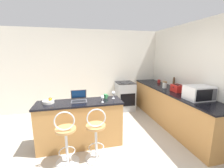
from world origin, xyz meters
TOP-DOWN VIEW (x-y plane):
  - ground_plane at (0.00, 0.00)m, footprint 20.00×20.00m
  - wall_back at (0.00, 2.70)m, footprint 12.00×0.06m
  - wall_right at (2.22, 0.00)m, footprint 0.06×12.00m
  - breakfast_bar at (-0.50, 0.65)m, footprint 1.67×0.53m
  - counter_right at (1.86, 1.08)m, footprint 0.68×3.20m
  - bar_stool_near at (-0.75, 0.13)m, footprint 0.40×0.40m
  - bar_stool_far at (-0.25, 0.13)m, footprint 0.40×0.40m
  - laptop at (-0.51, 0.73)m, footprint 0.31×0.29m
  - microwave at (1.89, 0.24)m, footprint 0.52×0.38m
  - toaster at (1.89, 0.91)m, footprint 0.24×0.27m
  - stove_range at (1.00, 2.35)m, footprint 0.57×0.61m
  - mug_green at (0.05, 0.77)m, footprint 0.10×0.08m
  - wine_glass_short at (-0.07, 0.52)m, footprint 0.07×0.07m
  - mug_red at (2.04, 2.03)m, footprint 0.11×0.09m
  - pepper_mill at (2.11, 1.37)m, footprint 0.06×0.06m
  - fruit_bowl at (-1.07, 0.70)m, footprint 0.21×0.21m
  - wine_glass_tall at (0.20, 0.72)m, footprint 0.07×0.07m
  - storage_jar at (1.80, 1.33)m, footprint 0.12×0.12m

SIDE VIEW (x-z plane):
  - ground_plane at x=0.00m, z-range 0.00..0.00m
  - bar_stool_near at x=-0.75m, z-range -0.04..0.95m
  - bar_stool_far at x=-0.25m, z-range -0.04..0.95m
  - stove_range at x=1.00m, z-range 0.00..0.93m
  - counter_right at x=1.86m, z-range 0.00..0.93m
  - breakfast_bar at x=-0.50m, z-range 0.00..0.93m
  - fruit_bowl at x=-1.07m, z-range 0.91..1.02m
  - mug_green at x=0.05m, z-range 0.93..1.01m
  - mug_red at x=2.04m, z-range 0.93..1.03m
  - laptop at x=-0.51m, z-range 0.87..1.09m
  - toaster at x=1.89m, z-range 0.93..1.10m
  - storage_jar at x=1.80m, z-range 0.93..1.11m
  - wine_glass_short at x=-0.07m, z-range 0.95..1.09m
  - wine_glass_tall at x=0.20m, z-range 0.96..1.12m
  - pepper_mill at x=2.11m, z-range 0.92..1.21m
  - microwave at x=1.89m, z-range 0.93..1.21m
  - wall_back at x=0.00m, z-range 0.00..2.60m
  - wall_right at x=2.22m, z-range 0.00..2.60m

